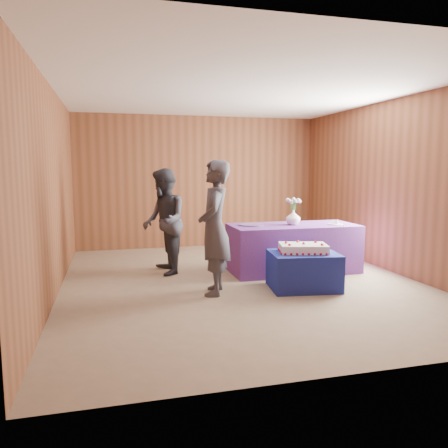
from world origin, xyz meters
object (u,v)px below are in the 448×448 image
object	(u,v)px
cake_table	(303,271)
sheet_cake	(303,248)
vase	(293,217)
serving_table	(293,248)
guest_right	(164,222)
guest_left	(215,228)

from	to	relation	value
cake_table	sheet_cake	distance (m)	0.31
cake_table	vase	xyz separation A→B (m)	(0.26, 0.97, 0.62)
serving_table	guest_right	size ratio (longest dim) A/B	1.22
guest_right	guest_left	bearing A→B (deg)	18.97
vase	cake_table	bearing A→B (deg)	-104.81
cake_table	sheet_cake	bearing A→B (deg)	102.46
sheet_cake	vase	world-z (taller)	vase
sheet_cake	guest_right	bearing A→B (deg)	157.23
cake_table	serving_table	bearing A→B (deg)	82.59
sheet_cake	vase	xyz separation A→B (m)	(0.26, 0.95, 0.31)
vase	guest_left	bearing A→B (deg)	-148.86
sheet_cake	guest_left	bearing A→B (deg)	-168.01
serving_table	guest_right	world-z (taller)	guest_right
sheet_cake	guest_right	distance (m)	2.19
vase	guest_right	bearing A→B (deg)	169.68
cake_table	guest_right	world-z (taller)	guest_right
cake_table	vase	bearing A→B (deg)	83.11
vase	guest_left	world-z (taller)	guest_left
guest_left	guest_right	world-z (taller)	guest_left
serving_table	guest_left	world-z (taller)	guest_left
sheet_cake	vase	size ratio (longest dim) A/B	3.14
serving_table	sheet_cake	bearing A→B (deg)	-105.27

